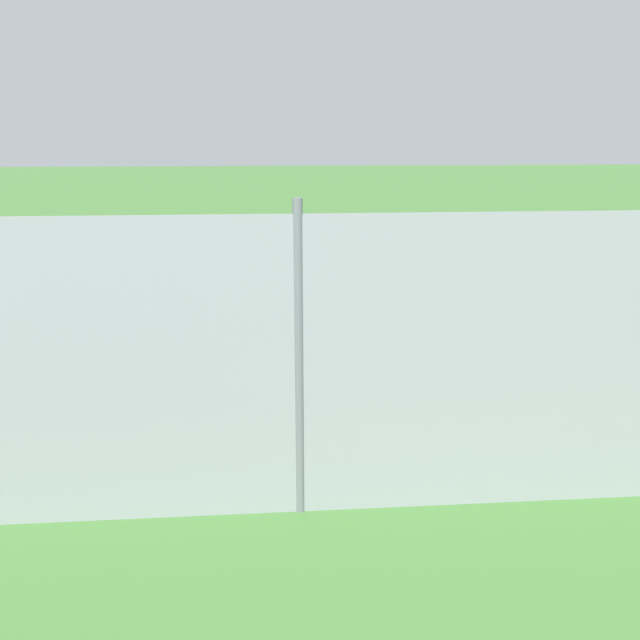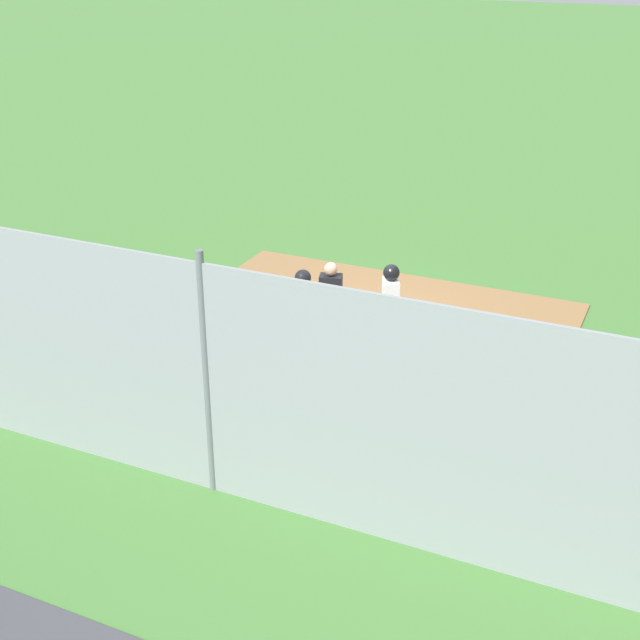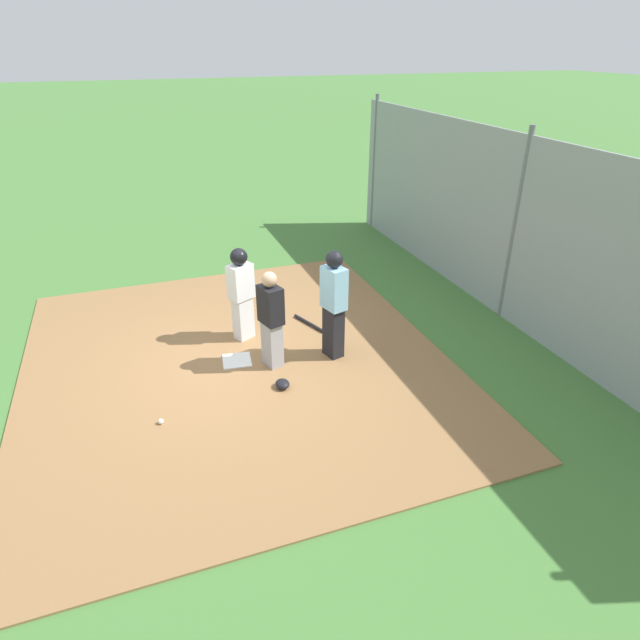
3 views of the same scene
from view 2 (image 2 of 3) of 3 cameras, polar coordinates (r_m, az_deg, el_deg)
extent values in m
plane|color=#477A38|center=(15.48, 2.42, -1.18)|extent=(140.00, 140.00, 0.00)
cube|color=olive|center=(15.47, 2.42, -1.13)|extent=(7.20, 6.40, 0.03)
cube|color=white|center=(15.46, 2.42, -1.05)|extent=(0.49, 0.49, 0.02)
cube|color=#9E9EA3|center=(14.97, 0.70, -0.41)|extent=(0.35, 0.30, 0.74)
cube|color=black|center=(14.70, 0.71, 1.92)|extent=(0.44, 0.36, 0.58)
sphere|color=tan|center=(14.55, 0.72, 3.39)|extent=(0.23, 0.23, 0.23)
cube|color=black|center=(14.17, -1.10, -1.74)|extent=(0.35, 0.29, 0.84)
cube|color=#8CC1E0|center=(13.85, -1.12, 1.04)|extent=(0.44, 0.35, 0.67)
sphere|color=black|center=(13.66, -1.14, 2.82)|extent=(0.26, 0.26, 0.26)
cube|color=silver|center=(14.84, 4.60, -0.75)|extent=(0.33, 0.37, 0.74)
cube|color=white|center=(14.56, 4.69, 1.58)|extent=(0.40, 0.46, 0.58)
sphere|color=tan|center=(14.41, 4.74, 3.07)|extent=(0.23, 0.23, 0.23)
sphere|color=black|center=(14.40, 4.74, 3.14)|extent=(0.28, 0.28, 0.28)
cylinder|color=black|center=(14.00, 3.03, -3.94)|extent=(0.76, 0.33, 0.06)
ellipsoid|color=black|center=(15.39, -1.49, -0.95)|extent=(0.24, 0.20, 0.12)
sphere|color=white|center=(16.94, 0.29, 1.49)|extent=(0.07, 0.07, 0.07)
cube|color=#93999E|center=(10.83, -7.47, -4.11)|extent=(12.00, 0.05, 3.20)
cylinder|color=slate|center=(10.79, -7.49, -3.76)|extent=(0.10, 0.10, 3.35)
camera|label=1|loc=(6.40, -42.25, -8.97)|focal=36.69mm
camera|label=3|loc=(18.92, -17.48, 17.01)|focal=30.21mm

